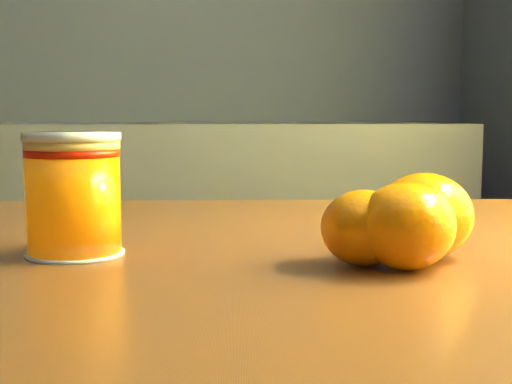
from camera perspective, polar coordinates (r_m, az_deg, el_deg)
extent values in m
cube|color=brown|center=(0.57, 6.39, -7.34)|extent=(1.13, 0.83, 0.04)
cylinder|color=orange|center=(0.58, -14.39, -0.82)|extent=(0.07, 0.07, 0.08)
cylinder|color=#E0B45B|center=(0.58, -14.51, 3.67)|extent=(0.07, 0.07, 0.01)
cylinder|color=silver|center=(0.58, -14.53, 4.24)|extent=(0.08, 0.08, 0.00)
ellipsoid|color=orange|center=(0.57, 13.29, -1.86)|extent=(0.09, 0.09, 0.07)
ellipsoid|color=orange|center=(0.53, 8.63, -2.84)|extent=(0.08, 0.08, 0.06)
ellipsoid|color=orange|center=(0.53, 11.89, -2.68)|extent=(0.08, 0.08, 0.06)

